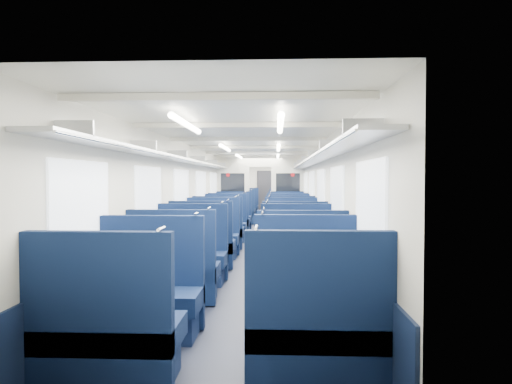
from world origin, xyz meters
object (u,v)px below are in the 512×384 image
at_px(seat_15, 289,227).
at_px(seat_24, 243,209).
at_px(seat_5, 302,275).
at_px(seat_10, 212,238).
at_px(seat_12, 218,232).
at_px(seat_0, 106,336).
at_px(seat_6, 191,258).
at_px(seat_14, 225,226).
at_px(seat_20, 239,213).
at_px(seat_18, 233,219).
at_px(seat_13, 290,232).
at_px(seat_25, 284,209).
at_px(seat_22, 241,211).
at_px(seat_9, 294,248).
at_px(seat_26, 245,207).
at_px(seat_21, 285,214).
at_px(seat_2, 147,298).
at_px(seat_1, 317,333).
at_px(seat_19, 287,219).
at_px(seat_3, 307,295).
at_px(end_door, 265,192).
at_px(seat_11, 292,238).
at_px(bulkhead, 260,191).
at_px(seat_17, 288,223).
at_px(seat_23, 285,211).
at_px(seat_7, 297,258).
at_px(seat_16, 229,222).
at_px(seat_4, 174,273).
at_px(seat_8, 202,247).

height_order(seat_15, seat_24, same).
bearing_deg(seat_5, seat_15, 90.00).
distance_m(seat_10, seat_12, 1.08).
distance_m(seat_0, seat_6, 3.47).
relative_size(seat_14, seat_20, 1.00).
xyz_separation_m(seat_14, seat_18, (0.00, 2.21, 0.00)).
bearing_deg(seat_15, seat_0, -101.65).
bearing_deg(seat_24, seat_12, -90.00).
relative_size(seat_13, seat_25, 1.00).
distance_m(seat_12, seat_22, 6.71).
bearing_deg(seat_9, seat_10, 143.63).
bearing_deg(seat_26, seat_21, -64.13).
distance_m(seat_2, seat_21, 11.42).
bearing_deg(seat_0, seat_1, 4.37).
height_order(seat_1, seat_19, same).
relative_size(seat_2, seat_22, 1.00).
relative_size(seat_6, seat_26, 1.00).
xyz_separation_m(seat_15, seat_25, (0.00, 6.78, 0.00)).
bearing_deg(seat_3, seat_1, -90.00).
bearing_deg(seat_2, seat_1, -31.15).
bearing_deg(seat_0, end_door, 87.25).
relative_size(end_door, seat_21, 1.58).
bearing_deg(seat_19, seat_20, 128.44).
bearing_deg(seat_11, seat_6, -124.28).
distance_m(bulkhead, seat_21, 2.00).
relative_size(seat_0, seat_14, 1.00).
distance_m(seat_17, seat_21, 3.28).
height_order(seat_18, seat_20, same).
relative_size(seat_11, seat_14, 1.00).
bearing_deg(seat_17, seat_3, -90.00).
distance_m(seat_17, seat_22, 4.72).
bearing_deg(seat_25, seat_22, -142.65).
relative_size(seat_6, seat_12, 1.00).
bearing_deg(seat_23, seat_1, -90.00).
xyz_separation_m(seat_7, seat_17, (0.00, 5.63, 0.00)).
bearing_deg(seat_1, seat_26, 96.03).
relative_size(seat_1, seat_16, 1.00).
height_order(seat_4, seat_7, same).
relative_size(seat_13, seat_22, 1.00).
relative_size(seat_19, seat_20, 1.00).
height_order(seat_10, seat_19, same).
xyz_separation_m(seat_3, seat_4, (-1.66, 1.04, 0.00)).
bearing_deg(seat_2, seat_9, 64.10).
bearing_deg(seat_14, seat_23, 73.31).
relative_size(seat_3, seat_4, 1.00).
height_order(seat_17, seat_20, same).
distance_m(seat_10, seat_14, 2.39).
bearing_deg(seat_19, seat_17, -90.00).
xyz_separation_m(seat_16, seat_19, (1.66, 1.24, 0.00)).
bearing_deg(seat_9, seat_8, 178.02).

